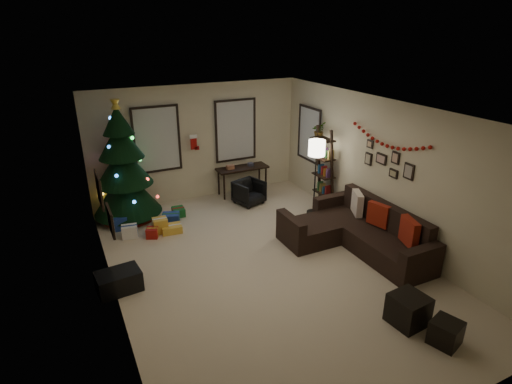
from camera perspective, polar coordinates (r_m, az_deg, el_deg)
floor at (r=7.42m, az=1.36°, el=-9.97°), size 7.00×7.00×0.00m
ceiling at (r=6.40m, az=1.58°, el=10.94°), size 7.00×7.00×0.00m
wall_back at (r=9.87m, az=-8.00°, el=6.70°), size 5.00×0.00×5.00m
wall_front at (r=4.42m, az=23.78°, el=-16.06°), size 5.00×0.00×5.00m
wall_left at (r=6.15m, az=-19.73°, el=-4.18°), size 0.00×7.00×7.00m
wall_right at (r=8.19m, az=17.21°, el=2.66°), size 0.00×7.00×7.00m
window_back_left at (r=9.55m, az=-13.44°, el=7.03°), size 1.05×0.06×1.50m
window_back_right at (r=10.11m, az=-2.85°, el=8.44°), size 1.05×0.06×1.50m
window_right_wall at (r=10.04m, az=7.35°, el=7.89°), size 0.06×0.90×1.30m
christmas_tree at (r=9.13m, az=-17.70°, el=2.93°), size 1.43×1.43×2.65m
presents at (r=8.86m, az=-13.85°, el=-4.12°), size 1.50×1.07×0.30m
sofa at (r=8.10m, az=13.63°, el=-5.46°), size 1.81×2.64×0.85m
pillow_red_a at (r=7.59m, az=20.27°, el=-5.15°), size 0.26×0.48×0.47m
pillow_red_b at (r=8.07m, az=16.45°, el=-2.99°), size 0.22×0.45×0.43m
pillow_cream at (r=8.49m, az=13.71°, el=-1.49°), size 0.31×0.46×0.45m
ottoman_near at (r=6.42m, az=20.14°, el=-14.91°), size 0.50×0.50×0.44m
ottoman_far at (r=6.29m, az=24.56°, el=-17.14°), size 0.45×0.45×0.34m
desk at (r=10.18m, az=-1.89°, el=2.99°), size 1.27×0.45×0.68m
desk_chair at (r=9.70m, az=-0.95°, el=-0.03°), size 0.68×0.66×0.57m
bookshelf at (r=9.39m, az=9.36°, el=3.00°), size 0.30×0.55×1.88m
potted_plant at (r=9.39m, az=8.60°, el=8.65°), size 0.54×0.54×0.45m
floor_lamp at (r=8.92m, az=8.30°, el=5.32°), size 0.35×0.35×1.67m
art_map at (r=6.82m, az=-20.71°, el=0.30°), size 0.04×0.60×0.50m
art_abstract at (r=5.75m, az=-19.33°, el=-3.74°), size 0.04×0.45×0.35m
gallery at (r=8.06m, az=17.63°, el=3.96°), size 0.03×1.25×0.54m
garland at (r=7.95m, az=17.64°, el=6.86°), size 0.08×1.90×0.30m
stocking_left at (r=9.65m, az=-8.50°, el=6.80°), size 0.20×0.05×0.36m
stocking_right at (r=9.95m, az=-7.17°, el=8.01°), size 0.20×0.05×0.36m
storage_bin at (r=7.05m, az=-18.30°, el=-11.53°), size 0.71×0.51×0.33m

